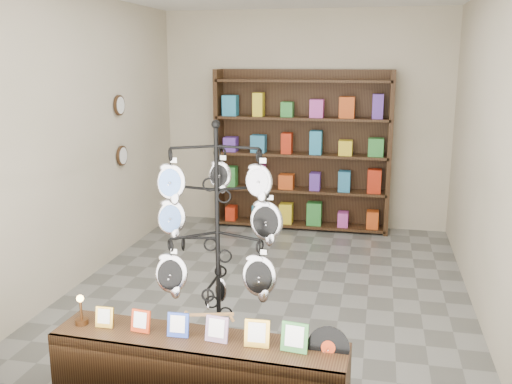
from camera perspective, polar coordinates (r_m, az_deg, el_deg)
ground at (r=6.02m, az=1.40°, el=-9.60°), size 5.00×5.00×0.00m
room_envelope at (r=5.57m, az=1.51°, el=8.26°), size 5.00×5.00×5.00m
display_tree at (r=4.10m, az=-3.87°, el=-4.08°), size 0.99×0.93×1.92m
front_shelf at (r=4.07m, az=-5.77°, el=-17.43°), size 2.03×0.50×0.71m
back_shelving at (r=7.93m, az=4.60°, el=3.64°), size 2.42×0.36×2.20m
wall_clocks at (r=6.99m, az=-13.38°, el=5.98°), size 0.03×0.24×0.84m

